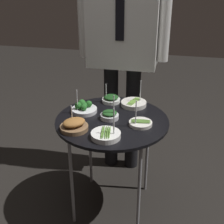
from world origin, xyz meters
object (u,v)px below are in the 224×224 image
object	(u,v)px
serving_cart	(112,126)
bowl_broccoli_mid_right	(84,108)
bowl_roast_front_right	(74,125)
bowl_spinach_back_left	(111,99)
waiter_figure	(123,32)
bowl_spinach_near_rim	(110,115)
bowl_asparagus_front_center	(106,135)
bowl_asparagus_mid_left	(140,123)
bowl_asparagus_far_rim	(134,103)

from	to	relation	value
serving_cart	bowl_broccoli_mid_right	xyz separation A→B (m)	(-0.20, 0.07, 0.07)
bowl_roast_front_right	bowl_spinach_back_left	bearing A→B (deg)	73.77
bowl_roast_front_right	waiter_figure	xyz separation A→B (m)	(0.16, 0.67, 0.41)
bowl_spinach_near_rim	bowl_asparagus_front_center	size ratio (longest dim) A/B	0.91
bowl_broccoli_mid_right	waiter_figure	xyz separation A→B (m)	(0.17, 0.43, 0.41)
bowl_asparagus_mid_left	bowl_asparagus_front_center	size ratio (longest dim) A/B	0.93
bowl_roast_front_right	bowl_spinach_near_rim	distance (m)	0.25
serving_cart	bowl_spinach_near_rim	world-z (taller)	bowl_spinach_near_rim
bowl_spinach_near_rim	bowl_spinach_back_left	world-z (taller)	bowl_spinach_near_rim
bowl_spinach_near_rim	bowl_asparagus_mid_left	xyz separation A→B (m)	(0.20, -0.04, -0.01)
bowl_asparagus_far_rim	waiter_figure	distance (m)	0.51
bowl_spinach_back_left	bowl_asparagus_mid_left	bearing A→B (deg)	-50.02
bowl_broccoli_mid_right	bowl_asparagus_front_center	xyz separation A→B (m)	(0.21, -0.29, -0.01)
bowl_asparagus_far_rim	bowl_asparagus_mid_left	bearing A→B (deg)	-73.08
bowl_spinach_near_rim	bowl_asparagus_mid_left	distance (m)	0.20
bowl_spinach_near_rim	bowl_broccoli_mid_right	world-z (taller)	bowl_spinach_near_rim
bowl_spinach_near_rim	bowl_asparagus_far_rim	bearing A→B (deg)	62.30
bowl_asparagus_mid_left	serving_cart	bearing A→B (deg)	168.94
bowl_asparagus_mid_left	waiter_figure	xyz separation A→B (m)	(-0.21, 0.53, 0.42)
bowl_spinach_near_rim	bowl_asparagus_mid_left	bearing A→B (deg)	-11.97
waiter_figure	bowl_asparagus_front_center	bearing A→B (deg)	-86.60
bowl_broccoli_mid_right	bowl_asparagus_front_center	distance (m)	0.36
bowl_spinach_back_left	bowl_broccoli_mid_right	xyz separation A→B (m)	(-0.14, -0.19, 0.00)
bowl_roast_front_right	waiter_figure	distance (m)	0.80
serving_cart	waiter_figure	size ratio (longest dim) A/B	0.40
waiter_figure	bowl_asparagus_far_rim	bearing A→B (deg)	-64.16
bowl_asparagus_far_rim	bowl_asparagus_front_center	bearing A→B (deg)	-100.94
serving_cart	bowl_roast_front_right	size ratio (longest dim) A/B	4.20
serving_cart	bowl_asparagus_front_center	size ratio (longest dim) A/B	3.87
bowl_asparagus_mid_left	bowl_asparagus_far_rim	bearing A→B (deg)	106.92
bowl_asparagus_far_rim	bowl_asparagus_front_center	xyz separation A→B (m)	(-0.09, -0.45, 0.00)
bowl_spinach_near_rim	bowl_asparagus_front_center	xyz separation A→B (m)	(0.03, -0.23, -0.01)
serving_cart	bowl_roast_front_right	bearing A→B (deg)	-137.05
bowl_roast_front_right	bowl_spinach_near_rim	bearing A→B (deg)	46.61
serving_cart	bowl_asparagus_far_rim	size ratio (longest dim) A/B	4.09
bowl_asparagus_far_rim	waiter_figure	size ratio (longest dim) A/B	0.10
bowl_roast_front_right	serving_cart	bearing A→B (deg)	42.95
bowl_spinach_near_rim	bowl_roast_front_right	bearing A→B (deg)	-133.39
serving_cart	bowl_asparagus_mid_left	distance (m)	0.19
bowl_asparagus_mid_left	bowl_broccoli_mid_right	xyz separation A→B (m)	(-0.38, 0.10, 0.01)
bowl_spinach_near_rim	bowl_broccoli_mid_right	distance (m)	0.19
bowl_spinach_near_rim	waiter_figure	size ratio (longest dim) A/B	0.09
serving_cart	bowl_asparagus_far_rim	distance (m)	0.26
bowl_roast_front_right	bowl_asparagus_far_rim	size ratio (longest dim) A/B	0.98
bowl_asparagus_mid_left	bowl_asparagus_front_center	xyz separation A→B (m)	(-0.17, -0.19, 0.00)
bowl_asparagus_mid_left	bowl_asparagus_front_center	distance (m)	0.25
serving_cart	bowl_spinach_near_rim	bearing A→B (deg)	158.38
bowl_spinach_back_left	waiter_figure	distance (m)	0.48
bowl_asparagus_far_rim	bowl_broccoli_mid_right	world-z (taller)	bowl_asparagus_far_rim
bowl_spinach_near_rim	bowl_spinach_back_left	xyz separation A→B (m)	(-0.05, 0.25, -0.00)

